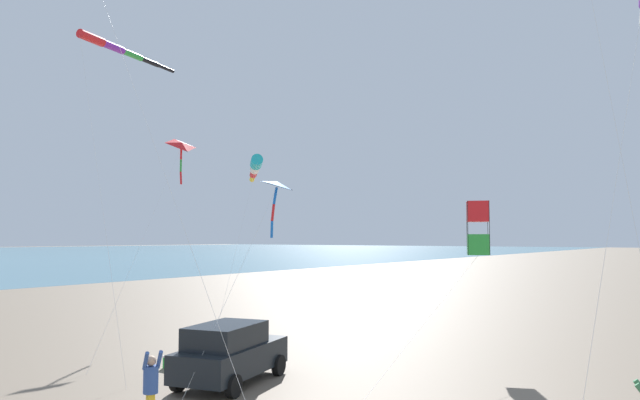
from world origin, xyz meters
The scene contains 8 objects.
parked_car centered at (5.81, -3.09, 0.95)m, with size 2.88×4.62×1.85m.
cooler_box centered at (8.93, -3.51, 0.21)m, with size 0.62×0.42×0.42m.
person_adult_flyer centered at (4.45, 0.97, 0.99)m, with size 0.65×0.58×1.83m.
kite_windsock_striped_overhead centered at (15.81, -5.88, 13.16)m, with size 9.40×9.41×13.46m.
kite_delta_white_trailing centered at (17.32, -11.03, 9.47)m, with size 7.45×10.61×9.95m.
kite_delta_red_high_left centered at (7.00, -6.73, 6.44)m, with size 2.74×7.25×6.75m.
kite_windsock_magenta_far_left centered at (17.64, -17.33, 8.97)m, with size 10.45×13.70×9.65m.
kite_box_long_streamer_right centered at (1.20, -12.06, 4.87)m, with size 1.93×13.48×5.93m.
Camera 1 is at (-7.13, 10.18, 4.48)m, focal length 32.86 mm.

